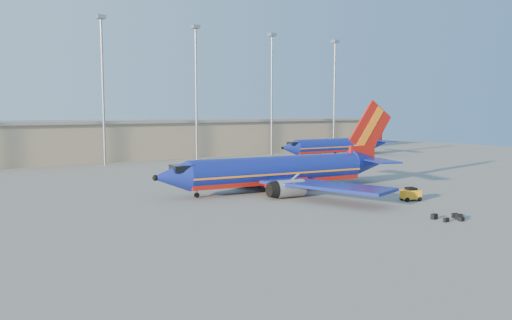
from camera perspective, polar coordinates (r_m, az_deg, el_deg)
name	(u,v)px	position (r m, az deg, el deg)	size (l,w,h in m)	color
ground	(260,196)	(62.11, 0.46, -4.18)	(220.00, 220.00, 0.00)	slate
terminal_building	(153,138)	(117.44, -11.65, 2.47)	(122.00, 16.00, 8.50)	#9D8A6C
light_mast_row	(152,76)	(104.50, -11.82, 9.35)	(101.60, 1.60, 28.65)	gray
aircraft_main	(282,171)	(66.40, 3.04, -1.29)	(35.86, 34.32, 12.16)	navy
aircraft_second	(338,145)	(118.53, 9.35, 1.66)	(32.34, 12.57, 10.95)	navy
baggage_tug	(411,194)	(61.83, 17.28, -3.71)	(2.52, 1.99, 1.59)	orange
luggage_pile	(450,217)	(52.58, 21.33, -6.11)	(3.01, 2.40, 0.54)	black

